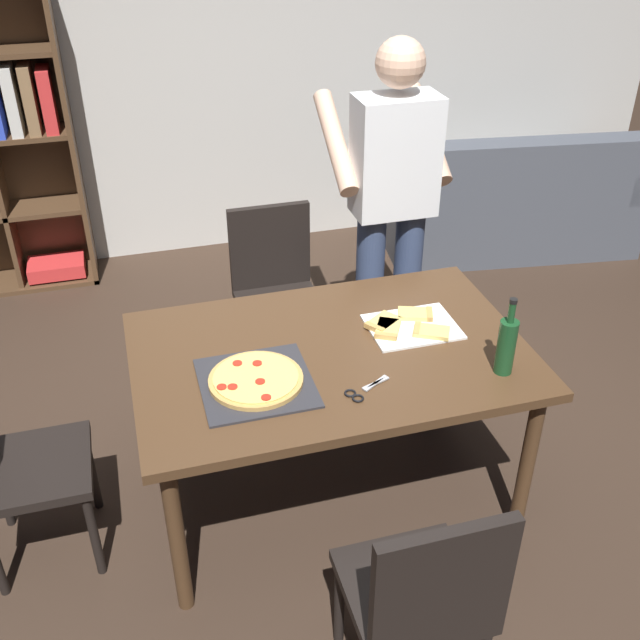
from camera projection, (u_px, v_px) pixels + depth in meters
ground_plane at (329, 489)px, 3.33m from camera, size 12.00×12.00×0.00m
back_wall at (213, 38)px, 4.69m from camera, size 6.40×0.10×2.80m
dining_table at (330, 366)px, 2.97m from camera, size 1.54×1.01×0.75m
chair_near_camera at (424, 595)px, 2.25m from camera, size 0.42×0.42×0.90m
chair_far_side at (275, 283)px, 3.86m from camera, size 0.42×0.42×0.90m
chair_left_end at (5, 457)px, 2.76m from camera, size 0.42×0.42×0.90m
couch at (508, 205)px, 5.22m from camera, size 1.80×1.07×0.85m
person_serving_pizza at (392, 201)px, 3.54m from camera, size 0.55×0.54×1.75m
pepperoni_pizza_on_tray at (256, 381)px, 2.74m from camera, size 0.41×0.41×0.04m
pizza_slices_on_towel at (408, 326)px, 3.06m from camera, size 0.38×0.29×0.03m
wine_bottle at (506, 345)px, 2.75m from camera, size 0.07×0.07×0.32m
kitchen_scissors at (362, 391)px, 2.70m from camera, size 0.20×0.13×0.01m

